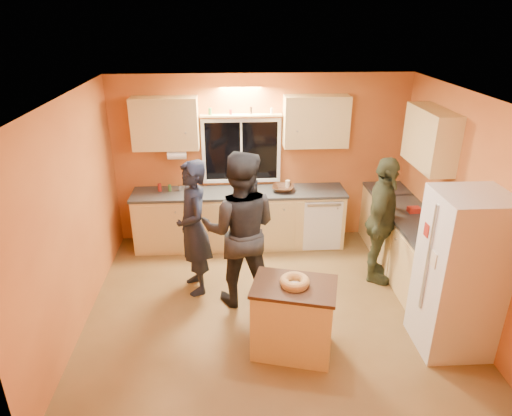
{
  "coord_description": "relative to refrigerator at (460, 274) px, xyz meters",
  "views": [
    {
      "loc": [
        -0.49,
        -4.74,
        3.44
      ],
      "look_at": [
        -0.17,
        0.4,
        1.19
      ],
      "focal_mm": 32.0,
      "sensor_mm": 36.0,
      "label": 1
    }
  ],
  "objects": [
    {
      "name": "island",
      "position": [
        -1.74,
        -0.0,
        -0.48
      ],
      "size": [
        0.99,
        0.79,
        0.84
      ],
      "rotation": [
        0.0,
        0.0,
        -0.27
      ],
      "color": "#E2C076",
      "rests_on": "ground"
    },
    {
      "name": "person_right",
      "position": [
        -0.39,
        1.39,
        -0.03
      ],
      "size": [
        0.83,
        1.11,
        1.74
      ],
      "primitive_type": "imported",
      "rotation": [
        0.0,
        0.0,
        1.12
      ],
      "color": "#373E27",
      "rests_on": "ground"
    },
    {
      "name": "refrigerator",
      "position": [
        0.0,
        0.0,
        0.0
      ],
      "size": [
        0.72,
        0.7,
        1.8
      ],
      "primitive_type": "cube",
      "color": "silver",
      "rests_on": "ground"
    },
    {
      "name": "mixing_bowl",
      "position": [
        -1.58,
        2.48,
        0.04
      ],
      "size": [
        0.39,
        0.39,
        0.08
      ],
      "primitive_type": "imported",
      "rotation": [
        0.0,
        0.0,
        -0.22
      ],
      "color": "#321A10",
      "rests_on": "back_counter"
    },
    {
      "name": "room_shell",
      "position": [
        -1.77,
        1.21,
        0.72
      ],
      "size": [
        4.54,
        4.04,
        2.61
      ],
      "color": "orange",
      "rests_on": "ground"
    },
    {
      "name": "person_center",
      "position": [
        -2.27,
        1.0,
        0.09
      ],
      "size": [
        1.04,
        0.85,
        1.98
      ],
      "primitive_type": "imported",
      "rotation": [
        0.0,
        0.0,
        3.03
      ],
      "color": "black",
      "rests_on": "ground"
    },
    {
      "name": "back_counter",
      "position": [
        -1.88,
        2.5,
        -0.45
      ],
      "size": [
        4.23,
        0.62,
        0.9
      ],
      "color": "#E2C076",
      "rests_on": "ground"
    },
    {
      "name": "right_counter",
      "position": [
        0.06,
        1.3,
        -0.45
      ],
      "size": [
        0.62,
        1.84,
        0.9
      ],
      "color": "#E2C076",
      "rests_on": "ground"
    },
    {
      "name": "utensil_crock",
      "position": [
        -2.16,
        2.57,
        0.09
      ],
      "size": [
        0.14,
        0.14,
        0.17
      ],
      "primitive_type": "cylinder",
      "color": "beige",
      "rests_on": "back_counter"
    },
    {
      "name": "red_box",
      "position": [
        0.12,
        1.58,
        0.04
      ],
      "size": [
        0.16,
        0.12,
        0.07
      ],
      "primitive_type": "cube",
      "rotation": [
        0.0,
        0.0,
        0.03
      ],
      "color": "maroon",
      "rests_on": "right_counter"
    },
    {
      "name": "ground",
      "position": [
        -1.89,
        0.8,
        -0.9
      ],
      "size": [
        4.5,
        4.5,
        0.0
      ],
      "primitive_type": "plane",
      "color": "brown",
      "rests_on": "ground"
    },
    {
      "name": "potted_plant",
      "position": [
        0.11,
        0.5,
        0.13
      ],
      "size": [
        0.3,
        0.28,
        0.27
      ],
      "primitive_type": "imported",
      "rotation": [
        0.0,
        0.0,
        0.35
      ],
      "color": "gray",
      "rests_on": "right_counter"
    },
    {
      "name": "bundt_pastry",
      "position": [
        -1.74,
        -0.0,
        -0.02
      ],
      "size": [
        0.31,
        0.31,
        0.09
      ],
      "primitive_type": "torus",
      "color": "#AF8F48",
      "rests_on": "island"
    },
    {
      "name": "person_left",
      "position": [
        -2.85,
        1.28,
        -0.01
      ],
      "size": [
        0.6,
        0.75,
        1.78
      ],
      "primitive_type": "imported",
      "rotation": [
        0.0,
        0.0,
        -1.28
      ],
      "color": "black",
      "rests_on": "ground"
    }
  ]
}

